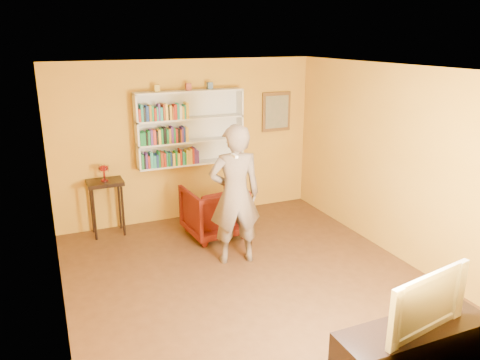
% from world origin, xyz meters
% --- Properties ---
extents(room_shell, '(5.30, 5.80, 2.88)m').
position_xyz_m(room_shell, '(0.00, 0.00, 1.02)').
color(room_shell, '#482B17').
rests_on(room_shell, ground).
extents(bookshelf, '(1.80, 0.29, 1.23)m').
position_xyz_m(bookshelf, '(0.00, 2.41, 1.59)').
color(bookshelf, silver).
rests_on(bookshelf, room_shell).
extents(books_row_lower, '(0.96, 0.19, 0.26)m').
position_xyz_m(books_row_lower, '(-0.38, 2.30, 1.13)').
color(books_row_lower, '#1B7B3B').
rests_on(books_row_lower, bookshelf).
extents(books_row_middle, '(0.79, 0.19, 0.27)m').
position_xyz_m(books_row_middle, '(-0.46, 2.30, 1.51)').
color(books_row_middle, '#1B7B3B').
rests_on(books_row_middle, bookshelf).
extents(books_row_upper, '(0.81, 0.18, 0.27)m').
position_xyz_m(books_row_upper, '(-0.45, 2.30, 1.89)').
color(books_row_upper, '#B52C1B').
rests_on(books_row_upper, bookshelf).
extents(ornament_left, '(0.08, 0.08, 0.11)m').
position_xyz_m(ornament_left, '(-0.53, 2.35, 2.27)').
color(ornament_left, gold).
rests_on(ornament_left, bookshelf).
extents(ornament_centre, '(0.08, 0.08, 0.12)m').
position_xyz_m(ornament_centre, '(-0.01, 2.35, 2.27)').
color(ornament_centre, '#9A4433').
rests_on(ornament_centre, bookshelf).
extents(ornament_right, '(0.09, 0.09, 0.12)m').
position_xyz_m(ornament_right, '(0.35, 2.35, 2.27)').
color(ornament_right, '#465C75').
rests_on(ornament_right, bookshelf).
extents(framed_painting, '(0.55, 0.05, 0.70)m').
position_xyz_m(framed_painting, '(1.65, 2.46, 1.75)').
color(framed_painting, brown).
rests_on(framed_painting, room_shell).
extents(console_table, '(0.55, 0.42, 0.89)m').
position_xyz_m(console_table, '(-1.45, 2.25, 0.74)').
color(console_table, black).
rests_on(console_table, ground).
extents(ruby_lustre, '(0.16, 0.15, 0.25)m').
position_xyz_m(ruby_lustre, '(-1.45, 2.25, 1.07)').
color(ruby_lustre, maroon).
rests_on(ruby_lustre, console_table).
extents(armchair, '(0.93, 0.95, 0.81)m').
position_xyz_m(armchair, '(0.10, 1.56, 0.40)').
color(armchair, '#420704').
rests_on(armchair, ground).
extents(person, '(0.78, 0.58, 1.96)m').
position_xyz_m(person, '(0.06, 0.59, 0.98)').
color(person, brown).
rests_on(person, ground).
extents(game_remote, '(0.04, 0.15, 0.04)m').
position_xyz_m(game_remote, '(-0.08, 0.27, 1.62)').
color(game_remote, white).
rests_on(game_remote, person).
extents(tv_cabinet, '(1.53, 0.46, 0.54)m').
position_xyz_m(tv_cabinet, '(0.64, -2.25, 0.27)').
color(tv_cabinet, black).
rests_on(tv_cabinet, ground).
extents(television, '(1.01, 0.31, 0.58)m').
position_xyz_m(television, '(0.64, -2.25, 0.83)').
color(television, black).
rests_on(television, tv_cabinet).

